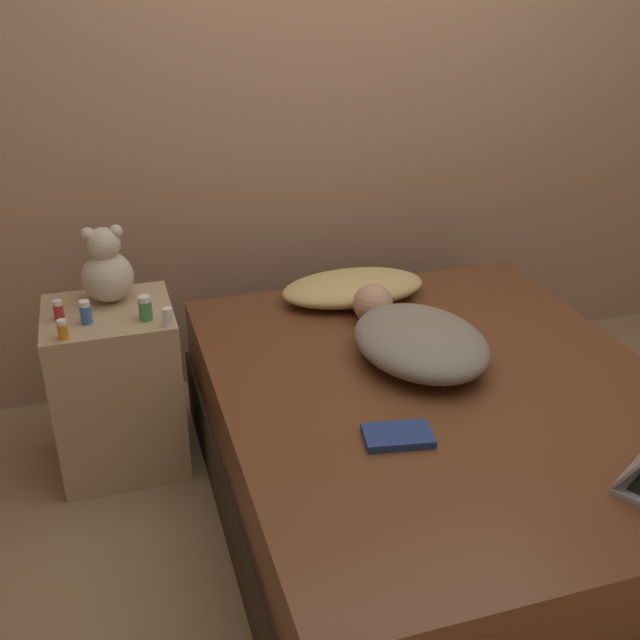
# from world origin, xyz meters

# --- Properties ---
(ground_plane) EXTENTS (12.00, 12.00, 0.00)m
(ground_plane) POSITION_xyz_m (0.00, 0.00, 0.00)
(ground_plane) COLOR #937551
(wall_back) EXTENTS (8.00, 0.06, 2.60)m
(wall_back) POSITION_xyz_m (0.00, 1.19, 1.30)
(wall_back) COLOR tan
(wall_back) RESTS_ON ground_plane
(bed) EXTENTS (1.49, 1.82, 0.53)m
(bed) POSITION_xyz_m (0.00, 0.00, 0.26)
(bed) COLOR #2D2319
(bed) RESTS_ON ground_plane
(nightstand) EXTENTS (0.46, 0.43, 0.65)m
(nightstand) POSITION_xyz_m (-1.04, 0.65, 0.32)
(nightstand) COLOR tan
(nightstand) RESTS_ON ground_plane
(pillow) EXTENTS (0.59, 0.32, 0.11)m
(pillow) POSITION_xyz_m (-0.07, 0.71, 0.59)
(pillow) COLOR tan
(pillow) RESTS_ON bed
(person_lying) EXTENTS (0.50, 0.71, 0.15)m
(person_lying) POSITION_xyz_m (-0.02, 0.20, 0.61)
(person_lying) COLOR gray
(person_lying) RESTS_ON bed
(teddy_bear) EXTENTS (0.19, 0.19, 0.29)m
(teddy_bear) POSITION_xyz_m (-1.02, 0.74, 0.77)
(teddy_bear) COLOR beige
(teddy_bear) RESTS_ON nightstand
(bottle_white) EXTENTS (0.04, 0.04, 0.06)m
(bottle_white) POSITION_xyz_m (-0.84, 0.47, 0.68)
(bottle_white) COLOR white
(bottle_white) RESTS_ON nightstand
(bottle_red) EXTENTS (0.03, 0.03, 0.07)m
(bottle_red) POSITION_xyz_m (-1.19, 0.62, 0.68)
(bottle_red) COLOR #B72D2D
(bottle_red) RESTS_ON nightstand
(bottle_green) EXTENTS (0.05, 0.05, 0.09)m
(bottle_green) POSITION_xyz_m (-0.91, 0.53, 0.69)
(bottle_green) COLOR #3D8E4C
(bottle_green) RESTS_ON nightstand
(bottle_orange) EXTENTS (0.03, 0.03, 0.07)m
(bottle_orange) POSITION_xyz_m (-1.18, 0.47, 0.68)
(bottle_orange) COLOR orange
(bottle_orange) RESTS_ON nightstand
(bottle_blue) EXTENTS (0.04, 0.04, 0.08)m
(bottle_blue) POSITION_xyz_m (-1.10, 0.57, 0.69)
(bottle_blue) COLOR #3866B2
(bottle_blue) RESTS_ON nightstand
(book) EXTENTS (0.22, 0.15, 0.02)m
(book) POSITION_xyz_m (-0.27, -0.24, 0.55)
(book) COLOR navy
(book) RESTS_ON bed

